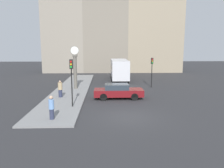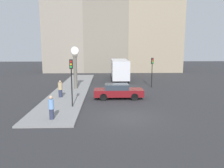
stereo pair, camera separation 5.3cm
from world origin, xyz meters
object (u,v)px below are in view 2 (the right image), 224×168
object	(u,v)px
bus_distant	(120,69)
traffic_light_near	(71,73)
pedestrian_blue_stripe	(51,107)
street_clock	(75,69)
pedestrian_tan_coat	(60,89)
sedan_car	(118,91)
traffic_light_far	(152,66)

from	to	relation	value
bus_distant	traffic_light_near	bearing A→B (deg)	-107.82
bus_distant	pedestrian_blue_stripe	xyz separation A→B (m)	(-5.77, -18.24, -0.78)
street_clock	pedestrian_tan_coat	size ratio (longest dim) A/B	3.02
traffic_light_near	pedestrian_tan_coat	xyz separation A→B (m)	(-1.64, 3.43, -1.95)
bus_distant	street_clock	bearing A→B (deg)	-127.48
street_clock	pedestrian_tan_coat	xyz separation A→B (m)	(-0.90, -4.37, -1.52)
bus_distant	pedestrian_tan_coat	bearing A→B (deg)	-119.09
sedan_car	traffic_light_near	world-z (taller)	traffic_light_near
bus_distant	pedestrian_blue_stripe	size ratio (longest dim) A/B	4.59
traffic_light_near	street_clock	distance (m)	7.85
sedan_car	pedestrian_blue_stripe	distance (m)	7.90
bus_distant	pedestrian_tan_coat	xyz separation A→B (m)	(-6.49, -11.67, -0.79)
sedan_car	pedestrian_blue_stripe	bearing A→B (deg)	-127.83
traffic_light_far	sedan_car	bearing A→B (deg)	-127.50
pedestrian_blue_stripe	pedestrian_tan_coat	bearing A→B (deg)	96.27
traffic_light_far	pedestrian_tan_coat	size ratio (longest dim) A/B	2.23
bus_distant	pedestrian_tan_coat	distance (m)	13.38
traffic_light_near	bus_distant	bearing A→B (deg)	72.18
bus_distant	street_clock	xyz separation A→B (m)	(-5.60, -7.30, 0.73)
sedan_car	bus_distant	xyz separation A→B (m)	(0.93, 12.00, 0.98)
traffic_light_far	pedestrian_blue_stripe	size ratio (longest dim) A/B	2.23
bus_distant	traffic_light_far	world-z (taller)	traffic_light_far
pedestrian_tan_coat	traffic_light_near	bearing A→B (deg)	-64.41
sedan_car	traffic_light_near	distance (m)	5.43
street_clock	traffic_light_near	bearing A→B (deg)	-84.55
sedan_car	bus_distant	distance (m)	12.08
pedestrian_tan_coat	street_clock	bearing A→B (deg)	78.41
pedestrian_blue_stripe	street_clock	bearing A→B (deg)	89.08
street_clock	pedestrian_tan_coat	world-z (taller)	street_clock
pedestrian_blue_stripe	traffic_light_far	bearing A→B (deg)	52.33
traffic_light_near	pedestrian_blue_stripe	bearing A→B (deg)	-106.31
traffic_light_far	street_clock	bearing A→B (deg)	-172.94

